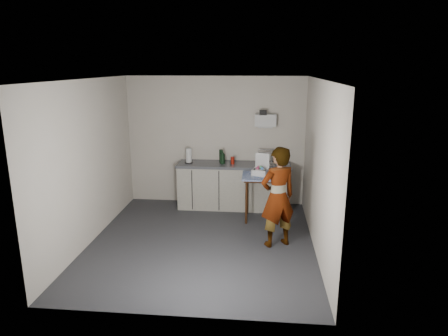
# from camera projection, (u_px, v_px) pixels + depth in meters

# --- Properties ---
(ground) EXTENTS (4.00, 4.00, 0.00)m
(ground) POSITION_uv_depth(u_px,v_px,m) (202.00, 242.00, 6.52)
(ground) COLOR #28292D
(ground) RESTS_ON ground
(wall_back) EXTENTS (3.60, 0.02, 2.60)m
(wall_back) POSITION_uv_depth(u_px,v_px,m) (216.00, 141.00, 8.11)
(wall_back) COLOR beige
(wall_back) RESTS_ON ground
(wall_right) EXTENTS (0.02, 4.00, 2.60)m
(wall_right) POSITION_uv_depth(u_px,v_px,m) (318.00, 168.00, 6.03)
(wall_right) COLOR beige
(wall_right) RESTS_ON ground
(wall_left) EXTENTS (0.02, 4.00, 2.60)m
(wall_left) POSITION_uv_depth(u_px,v_px,m) (90.00, 162.00, 6.36)
(wall_left) COLOR beige
(wall_left) RESTS_ON ground
(ceiling) EXTENTS (3.60, 4.00, 0.01)m
(ceiling) POSITION_uv_depth(u_px,v_px,m) (199.00, 80.00, 5.87)
(ceiling) COLOR white
(ceiling) RESTS_ON wall_back
(kitchen_counter) EXTENTS (2.24, 0.62, 0.91)m
(kitchen_counter) POSITION_uv_depth(u_px,v_px,m) (234.00, 187.00, 8.02)
(kitchen_counter) COLOR black
(kitchen_counter) RESTS_ON ground
(wall_shelf) EXTENTS (0.42, 0.18, 0.37)m
(wall_shelf) POSITION_uv_depth(u_px,v_px,m) (265.00, 120.00, 7.84)
(wall_shelf) COLOR white
(wall_shelf) RESTS_ON ground
(side_table) EXTENTS (0.66, 0.66, 0.85)m
(side_table) POSITION_uv_depth(u_px,v_px,m) (260.00, 181.00, 7.31)
(side_table) COLOR #3D200D
(side_table) RESTS_ON ground
(standing_man) EXTENTS (0.70, 0.61, 1.61)m
(standing_man) POSITION_uv_depth(u_px,v_px,m) (278.00, 197.00, 6.22)
(standing_man) COLOR #B2A593
(standing_man) RESTS_ON ground
(soap_bottle) EXTENTS (0.12, 0.12, 0.29)m
(soap_bottle) POSITION_uv_depth(u_px,v_px,m) (223.00, 157.00, 7.83)
(soap_bottle) COLOR black
(soap_bottle) RESTS_ON kitchen_counter
(soda_can) EXTENTS (0.07, 0.07, 0.14)m
(soda_can) POSITION_uv_depth(u_px,v_px,m) (233.00, 160.00, 7.86)
(soda_can) COLOR red
(soda_can) RESTS_ON kitchen_counter
(dark_bottle) EXTENTS (0.08, 0.08, 0.26)m
(dark_bottle) POSITION_uv_depth(u_px,v_px,m) (221.00, 156.00, 7.96)
(dark_bottle) COLOR black
(dark_bottle) RESTS_ON kitchen_counter
(paper_towel) EXTENTS (0.17, 0.17, 0.30)m
(paper_towel) POSITION_uv_depth(u_px,v_px,m) (189.00, 156.00, 7.92)
(paper_towel) COLOR black
(paper_towel) RESTS_ON kitchen_counter
(dish_rack) EXTENTS (0.41, 0.31, 0.29)m
(dish_rack) POSITION_uv_depth(u_px,v_px,m) (267.00, 162.00, 7.78)
(dish_rack) COLOR silver
(dish_rack) RESTS_ON kitchen_counter
(bakery_box) EXTENTS (0.33, 0.34, 0.37)m
(bakery_box) POSITION_uv_depth(u_px,v_px,m) (260.00, 170.00, 7.32)
(bakery_box) COLOR white
(bakery_box) RESTS_ON side_table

